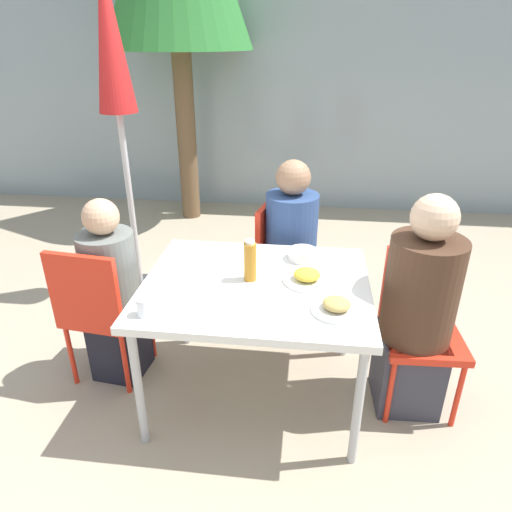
% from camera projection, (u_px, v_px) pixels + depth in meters
% --- Properties ---
extents(ground_plane, '(24.00, 24.00, 0.00)m').
position_uv_depth(ground_plane, '(256.00, 391.00, 2.63)').
color(ground_plane, tan).
extents(building_facade, '(10.00, 0.20, 3.00)m').
position_uv_depth(building_facade, '(293.00, 71.00, 4.94)').
color(building_facade, '#89999E').
rests_on(building_facade, ground).
extents(dining_table, '(1.15, 0.95, 0.72)m').
position_uv_depth(dining_table, '(256.00, 292.00, 2.34)').
color(dining_table, white).
rests_on(dining_table, ground).
extents(chair_left, '(0.44, 0.44, 0.86)m').
position_uv_depth(chair_left, '(98.00, 306.00, 2.53)').
color(chair_left, red).
rests_on(chair_left, ground).
extents(person_left, '(0.30, 0.30, 1.10)m').
position_uv_depth(person_left, '(113.00, 296.00, 2.58)').
color(person_left, black).
rests_on(person_left, ground).
extents(chair_right, '(0.42, 0.42, 0.86)m').
position_uv_depth(chair_right, '(421.00, 317.00, 2.42)').
color(chair_right, red).
rests_on(chair_right, ground).
extents(person_right, '(0.36, 0.36, 1.21)m').
position_uv_depth(person_right, '(417.00, 315.00, 2.33)').
color(person_right, '#383842').
rests_on(person_right, ground).
extents(chair_far, '(0.47, 0.47, 0.86)m').
position_uv_depth(chair_far, '(281.00, 255.00, 3.11)').
color(chair_far, red).
rests_on(chair_far, ground).
extents(person_far, '(0.36, 0.36, 1.18)m').
position_uv_depth(person_far, '(291.00, 252.00, 3.02)').
color(person_far, '#473D33').
rests_on(person_far, ground).
extents(closed_umbrella, '(0.36, 0.36, 2.35)m').
position_uv_depth(closed_umbrella, '(113.00, 67.00, 2.96)').
color(closed_umbrella, '#333333').
rests_on(closed_umbrella, ground).
extents(plate_0, '(0.23, 0.23, 0.06)m').
position_uv_depth(plate_0, '(336.00, 307.00, 2.07)').
color(plate_0, white).
rests_on(plate_0, dining_table).
extents(plate_1, '(0.25, 0.25, 0.07)m').
position_uv_depth(plate_1, '(307.00, 277.00, 2.32)').
color(plate_1, white).
rests_on(plate_1, dining_table).
extents(bottle, '(0.07, 0.07, 0.22)m').
position_uv_depth(bottle, '(250.00, 261.00, 2.30)').
color(bottle, '#B7751E').
rests_on(bottle, dining_table).
extents(drinking_cup, '(0.07, 0.07, 0.08)m').
position_uv_depth(drinking_cup, '(144.00, 307.00, 2.03)').
color(drinking_cup, white).
rests_on(drinking_cup, dining_table).
extents(salad_bowl, '(0.16, 0.16, 0.06)m').
position_uv_depth(salad_bowl, '(303.00, 254.00, 2.55)').
color(salad_bowl, white).
rests_on(salad_bowl, dining_table).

